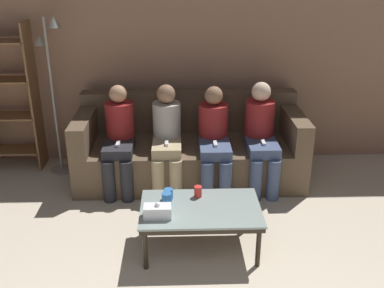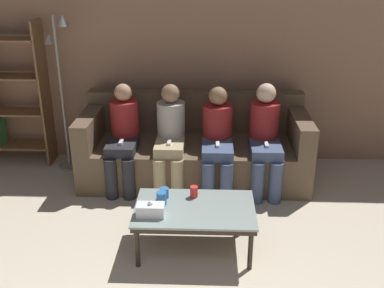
{
  "view_description": "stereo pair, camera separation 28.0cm",
  "coord_description": "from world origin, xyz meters",
  "views": [
    {
      "loc": [
        -0.13,
        -1.02,
        2.3
      ],
      "look_at": [
        0.0,
        2.85,
        0.69
      ],
      "focal_mm": 42.0,
      "sensor_mm": 36.0,
      "label": 1
    },
    {
      "loc": [
        0.15,
        -1.02,
        2.3
      ],
      "look_at": [
        0.0,
        2.85,
        0.69
      ],
      "focal_mm": 42.0,
      "sensor_mm": 36.0,
      "label": 2
    }
  ],
  "objects": [
    {
      "name": "coffee_table",
      "position": [
        0.05,
        2.19,
        0.36
      ],
      "size": [
        0.99,
        0.63,
        0.4
      ],
      "color": "#8C9E99",
      "rests_on": "ground_plane"
    },
    {
      "name": "cup_far_center",
      "position": [
        -0.22,
        2.34,
        0.44
      ],
      "size": [
        0.08,
        0.08,
        0.09
      ],
      "color": "#3372BF",
      "rests_on": "coffee_table"
    },
    {
      "name": "seated_person_mid_right",
      "position": [
        0.25,
        3.32,
        0.58
      ],
      "size": [
        0.31,
        0.71,
        1.08
      ],
      "color": "#47567A",
      "rests_on": "ground_plane"
    },
    {
      "name": "couch",
      "position": [
        0.0,
        3.57,
        0.32
      ],
      "size": [
        2.44,
        0.96,
        0.9
      ],
      "color": "brown",
      "rests_on": "ground_plane"
    },
    {
      "name": "cup_near_right",
      "position": [
        -0.23,
        2.23,
        0.45
      ],
      "size": [
        0.08,
        0.08,
        0.12
      ],
      "color": "#3372BF",
      "rests_on": "coffee_table"
    },
    {
      "name": "seated_person_left_end",
      "position": [
        -0.74,
        3.34,
        0.58
      ],
      "size": [
        0.31,
        0.65,
        1.1
      ],
      "color": "#28282D",
      "rests_on": "ground_plane"
    },
    {
      "name": "seated_person_right_end",
      "position": [
        0.74,
        3.34,
        0.59
      ],
      "size": [
        0.31,
        0.68,
        1.11
      ],
      "color": "#47567A",
      "rests_on": "ground_plane"
    },
    {
      "name": "seated_person_mid_left",
      "position": [
        -0.25,
        3.34,
        0.58
      ],
      "size": [
        0.31,
        0.64,
        1.1
      ],
      "color": "tan",
      "rests_on": "ground_plane"
    },
    {
      "name": "wall_back",
      "position": [
        0.0,
        4.12,
        1.3
      ],
      "size": [
        12.0,
        0.06,
        2.6
      ],
      "color": "#9E755B",
      "rests_on": "ground_plane"
    },
    {
      "name": "cup_near_left",
      "position": [
        0.03,
        2.37,
        0.44
      ],
      "size": [
        0.07,
        0.07,
        0.1
      ],
      "color": "red",
      "rests_on": "coffee_table"
    },
    {
      "name": "tissue_box",
      "position": [
        -0.3,
        2.05,
        0.45
      ],
      "size": [
        0.22,
        0.12,
        0.13
      ],
      "color": "white",
      "rests_on": "coffee_table"
    },
    {
      "name": "standing_lamp",
      "position": [
        -1.47,
        3.75,
        1.08
      ],
      "size": [
        0.31,
        0.26,
        1.76
      ],
      "color": "gray",
      "rests_on": "ground_plane"
    }
  ]
}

